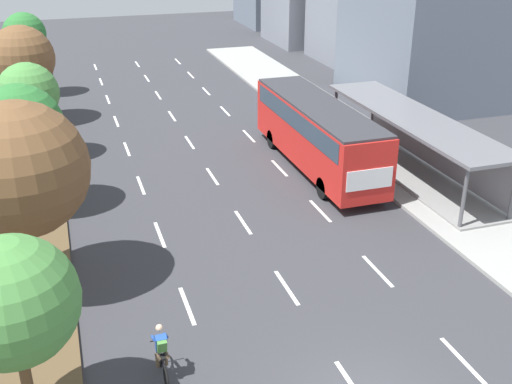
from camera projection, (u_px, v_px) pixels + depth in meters
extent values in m
cube|color=brown|center=(35.00, 168.00, 31.11)|extent=(2.60, 52.00, 0.12)
cube|color=#9E9E99|center=(351.00, 133.00, 36.04)|extent=(4.50, 52.00, 0.15)
cube|color=white|center=(187.00, 306.00, 20.33)|extent=(0.14, 2.23, 0.01)
cube|color=white|center=(160.00, 234.00, 24.83)|extent=(0.14, 2.23, 0.01)
cube|color=white|center=(141.00, 185.00, 29.32)|extent=(0.14, 2.23, 0.01)
cube|color=white|center=(127.00, 149.00, 33.81)|extent=(0.14, 2.23, 0.01)
cube|color=white|center=(116.00, 121.00, 38.30)|extent=(0.14, 2.23, 0.01)
cube|color=white|center=(108.00, 99.00, 42.79)|extent=(0.14, 2.23, 0.01)
cube|color=white|center=(101.00, 82.00, 47.29)|extent=(0.14, 2.23, 0.01)
cube|color=white|center=(95.00, 67.00, 51.78)|extent=(0.14, 2.23, 0.01)
cube|color=white|center=(287.00, 287.00, 21.32)|extent=(0.14, 2.23, 0.01)
cube|color=white|center=(243.00, 222.00, 25.81)|extent=(0.14, 2.23, 0.01)
cube|color=white|center=(212.00, 176.00, 30.30)|extent=(0.14, 2.23, 0.01)
cube|color=white|center=(190.00, 142.00, 34.79)|extent=(0.14, 2.23, 0.01)
cube|color=white|center=(172.00, 116.00, 39.29)|extent=(0.14, 2.23, 0.01)
cube|color=white|center=(158.00, 95.00, 43.78)|extent=(0.14, 2.23, 0.01)
cube|color=white|center=(147.00, 78.00, 48.27)|extent=(0.14, 2.23, 0.01)
cube|color=white|center=(137.00, 64.00, 52.76)|extent=(0.14, 2.23, 0.01)
cube|color=white|center=(463.00, 361.00, 17.81)|extent=(0.14, 2.23, 0.01)
cube|color=white|center=(377.00, 271.00, 22.30)|extent=(0.14, 2.23, 0.01)
cube|color=white|center=(320.00, 211.00, 26.79)|extent=(0.14, 2.23, 0.01)
cube|color=white|center=(279.00, 168.00, 31.29)|extent=(0.14, 2.23, 0.01)
cube|color=white|center=(249.00, 136.00, 35.78)|extent=(0.14, 2.23, 0.01)
cube|color=white|center=(225.00, 111.00, 40.27)|extent=(0.14, 2.23, 0.01)
cube|color=white|center=(206.00, 91.00, 44.76)|extent=(0.14, 2.23, 0.01)
cube|color=white|center=(191.00, 75.00, 49.25)|extent=(0.14, 2.23, 0.01)
cube|color=white|center=(178.00, 61.00, 53.75)|extent=(0.14, 2.23, 0.01)
cube|color=gray|center=(407.00, 170.00, 30.52)|extent=(2.60, 12.59, 0.10)
cylinder|color=#56565B|center=(464.00, 197.00, 24.39)|extent=(0.16, 0.16, 2.60)
cylinder|color=#56565B|center=(335.00, 112.00, 34.87)|extent=(0.16, 0.16, 2.60)
cylinder|color=#56565B|center=(373.00, 108.00, 35.54)|extent=(0.16, 0.16, 2.60)
cube|color=gray|center=(432.00, 142.00, 30.31)|extent=(0.10, 11.96, 2.34)
cube|color=slate|center=(413.00, 117.00, 29.40)|extent=(2.90, 12.99, 0.16)
cube|color=red|center=(317.00, 133.00, 30.57)|extent=(2.50, 11.20, 2.80)
cube|color=#2D3D4C|center=(318.00, 117.00, 30.21)|extent=(2.54, 10.30, 0.90)
cube|color=#333338|center=(318.00, 105.00, 29.96)|extent=(2.45, 10.98, 0.12)
cube|color=#2D3D4C|center=(278.00, 97.00, 35.29)|extent=(2.25, 0.06, 1.54)
cube|color=white|center=(370.00, 179.00, 25.78)|extent=(2.12, 0.04, 0.90)
cylinder|color=black|center=(272.00, 139.00, 33.82)|extent=(0.30, 1.00, 1.00)
cylinder|color=black|center=(310.00, 135.00, 34.44)|extent=(0.30, 1.00, 1.00)
cylinder|color=black|center=(323.00, 188.00, 27.80)|extent=(0.30, 1.00, 1.00)
cylinder|color=black|center=(367.00, 182.00, 28.42)|extent=(0.30, 1.00, 1.00)
torus|color=black|center=(159.00, 355.00, 17.53)|extent=(0.06, 0.72, 0.72)
torus|color=black|center=(166.00, 380.00, 16.57)|extent=(0.06, 0.72, 0.72)
cylinder|color=black|center=(162.00, 359.00, 16.93)|extent=(0.05, 0.94, 0.05)
cylinder|color=black|center=(163.00, 366.00, 16.92)|extent=(0.05, 0.57, 0.42)
cylinder|color=black|center=(163.00, 363.00, 16.75)|extent=(0.04, 0.04, 0.40)
cube|color=black|center=(163.00, 357.00, 16.67)|extent=(0.12, 0.24, 0.06)
cylinder|color=black|center=(158.00, 340.00, 17.26)|extent=(0.46, 0.04, 0.04)
cube|color=#234CA8|center=(161.00, 343.00, 16.69)|extent=(0.30, 0.36, 0.59)
cube|color=#4C893D|center=(162.00, 346.00, 16.54)|extent=(0.26, 0.26, 0.42)
sphere|color=beige|center=(159.00, 328.00, 16.62)|extent=(0.20, 0.20, 0.20)
cylinder|color=brown|center=(158.00, 357.00, 16.80)|extent=(0.12, 0.42, 0.25)
cylinder|color=brown|center=(157.00, 360.00, 17.05)|extent=(0.10, 0.17, 0.41)
cylinder|color=brown|center=(166.00, 355.00, 16.86)|extent=(0.12, 0.42, 0.25)
cylinder|color=brown|center=(166.00, 359.00, 17.12)|extent=(0.10, 0.17, 0.41)
cylinder|color=#234CA8|center=(153.00, 338.00, 16.81)|extent=(0.09, 0.47, 0.28)
cylinder|color=#234CA8|center=(166.00, 336.00, 16.91)|extent=(0.09, 0.47, 0.28)
sphere|color=#4C8E42|center=(11.00, 302.00, 14.00)|extent=(3.13, 3.13, 3.13)
cylinder|color=brown|center=(34.00, 253.00, 20.59)|extent=(0.28, 0.28, 2.69)
sphere|color=brown|center=(19.00, 170.00, 19.36)|extent=(4.39, 4.39, 4.39)
cylinder|color=brown|center=(29.00, 184.00, 26.21)|extent=(0.28, 0.28, 2.37)
sphere|color=#2D7533|center=(20.00, 127.00, 25.18)|extent=(3.56, 3.56, 3.56)
cylinder|color=brown|center=(35.00, 137.00, 31.90)|extent=(0.28, 0.28, 2.27)
sphere|color=#4C8E42|center=(28.00, 93.00, 30.96)|extent=(3.07, 3.07, 3.07)
cylinder|color=brown|center=(29.00, 102.00, 37.37)|extent=(0.28, 0.28, 2.46)
sphere|color=brown|center=(22.00, 58.00, 36.28)|extent=(3.81, 3.81, 3.81)
cylinder|color=brown|center=(30.00, 72.00, 42.87)|extent=(0.28, 0.28, 3.14)
sphere|color=#2D7533|center=(24.00, 34.00, 41.79)|extent=(2.85, 2.85, 2.85)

